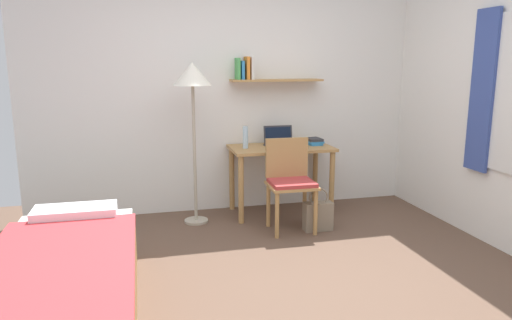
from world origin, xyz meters
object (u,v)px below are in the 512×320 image
object	(u,v)px
standing_lamp	(193,84)
bed	(63,291)
book_stack	(314,141)
handbag	(318,215)
desk	(281,159)
desk_chair	(290,179)
water_bottle	(245,137)
laptop	(279,141)

from	to	relation	value
standing_lamp	bed	bearing A→B (deg)	-119.94
book_stack	handbag	size ratio (longest dim) A/B	0.49
desk	standing_lamp	distance (m)	1.23
desk_chair	book_stack	xyz separation A→B (m)	(0.45, 0.56, 0.26)
desk	handbag	xyz separation A→B (m)	(0.19, -0.62, -0.45)
bed	water_bottle	bearing A→B (deg)	50.07
handbag	bed	bearing A→B (deg)	-149.77
bed	desk	world-z (taller)	desk
standing_lamp	water_bottle	size ratio (longest dim) A/B	6.97
water_bottle	book_stack	xyz separation A→B (m)	(0.77, 0.05, -0.08)
water_bottle	handbag	distance (m)	1.09
standing_lamp	laptop	distance (m)	1.13
desk	book_stack	world-z (taller)	book_stack
desk_chair	handbag	xyz separation A→B (m)	(0.25, -0.11, -0.35)
bed	laptop	distance (m)	2.79
desk	desk_chair	bearing A→B (deg)	-96.83
bed	laptop	xyz separation A→B (m)	(1.95, 1.93, 0.54)
bed	desk_chair	xyz separation A→B (m)	(1.89, 1.36, 0.26)
desk	water_bottle	bearing A→B (deg)	-179.49
water_bottle	standing_lamp	bearing A→B (deg)	-170.04
desk	desk_chair	xyz separation A→B (m)	(-0.06, -0.51, -0.10)
desk	water_bottle	distance (m)	0.46
desk	water_bottle	size ratio (longest dim) A/B	4.65
bed	desk	bearing A→B (deg)	43.81
laptop	handbag	world-z (taller)	laptop
laptop	water_bottle	xyz separation A→B (m)	(-0.38, -0.06, 0.06)
desk_chair	standing_lamp	distance (m)	1.32
book_stack	water_bottle	bearing A→B (deg)	-176.64
standing_lamp	handbag	xyz separation A→B (m)	(1.12, -0.52, -1.25)
bed	handbag	size ratio (longest dim) A/B	4.68
desk_chair	laptop	bearing A→B (deg)	84.06
laptop	book_stack	bearing A→B (deg)	-2.83
desk_chair	book_stack	bearing A→B (deg)	51.08
desk	book_stack	distance (m)	0.42
bed	water_bottle	size ratio (longest dim) A/B	8.65
desk_chair	book_stack	size ratio (longest dim) A/B	4.21
desk	laptop	xyz separation A→B (m)	(-0.00, 0.06, 0.18)
bed	book_stack	xyz separation A→B (m)	(2.34, 1.91, 0.52)
desk_chair	standing_lamp	xyz separation A→B (m)	(-0.87, 0.41, 0.90)
standing_lamp	laptop	bearing A→B (deg)	9.78
desk	handbag	size ratio (longest dim) A/B	2.51
laptop	book_stack	size ratio (longest dim) A/B	1.53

